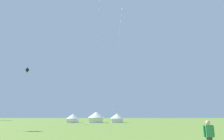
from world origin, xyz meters
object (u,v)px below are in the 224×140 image
person_spectator (209,138)px  festival_tent_center (117,118)px  festival_tent_right (73,118)px  kite_black_diamond (27,72)px  festival_tent_left (96,117)px

person_spectator → festival_tent_center: (-2.02, 51.72, 0.63)m
festival_tent_right → festival_tent_center: bearing=0.0°
kite_black_diamond → person_spectator: size_ratio=8.86×
festival_tent_left → festival_tent_center: (6.17, -0.00, -0.28)m
kite_black_diamond → festival_tent_left: bearing=16.6°
kite_black_diamond → festival_tent_right: 18.71m
person_spectator → festival_tent_center: size_ratio=0.42×
kite_black_diamond → festival_tent_right: bearing=24.9°
festival_tent_right → festival_tent_center: (13.09, 0.00, 0.08)m
kite_black_diamond → festival_tent_center: 29.09m
festival_tent_right → festival_tent_center: festival_tent_center is taller
kite_black_diamond → festival_tent_center: bearing=12.7°
festival_tent_center → festival_tent_left: bearing=180.0°
person_spectator → festival_tent_left: 52.37m
kite_black_diamond → person_spectator: 55.19m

